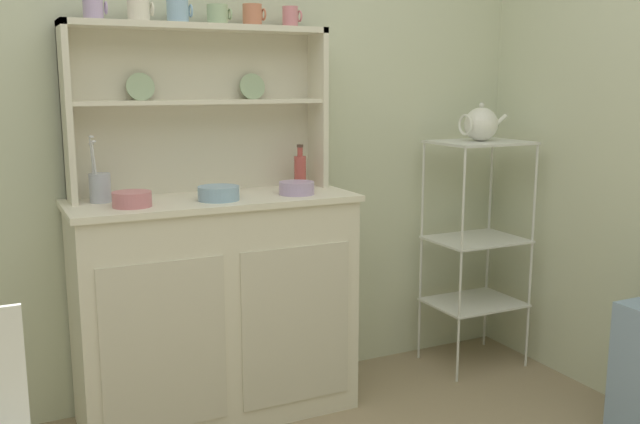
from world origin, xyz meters
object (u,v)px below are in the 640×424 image
object	(u,v)px
hutch_shelf_unit	(198,96)
jam_bottle	(300,170)
bowl_mixing_large	(132,199)
porcelain_teapot	(481,124)
hutch_cabinet	(216,306)
bakers_rack	(477,228)
utensil_jar	(100,187)
cup_lilac_0	(94,8)

from	to	relation	value
hutch_shelf_unit	jam_bottle	world-z (taller)	hutch_shelf_unit
bowl_mixing_large	jam_bottle	bearing A→B (deg)	12.06
bowl_mixing_large	porcelain_teapot	xyz separation A→B (m)	(1.62, 0.06, 0.23)
hutch_cabinet	jam_bottle	xyz separation A→B (m)	(0.42, 0.09, 0.52)
hutch_cabinet	jam_bottle	distance (m)	0.67
hutch_shelf_unit	bakers_rack	xyz separation A→B (m)	(1.30, -0.18, -0.63)
bowl_mixing_large	jam_bottle	distance (m)	0.77
bakers_rack	porcelain_teapot	bearing A→B (deg)	180.00
bowl_mixing_large	hutch_shelf_unit	bearing A→B (deg)	35.77
jam_bottle	porcelain_teapot	size ratio (longest dim) A/B	0.76
utensil_jar	jam_bottle	bearing A→B (deg)	0.59
utensil_jar	porcelain_teapot	distance (m)	1.73
hutch_cabinet	bowl_mixing_large	xyz separation A→B (m)	(-0.33, -0.07, 0.47)
bakers_rack	bowl_mixing_large	bearing A→B (deg)	-178.05
hutch_cabinet	porcelain_teapot	xyz separation A→B (m)	(1.29, -0.02, 0.70)
hutch_cabinet	cup_lilac_0	distance (m)	1.23
hutch_cabinet	bakers_rack	size ratio (longest dim) A/B	1.03
jam_bottle	cup_lilac_0	bearing A→B (deg)	177.47
hutch_cabinet	hutch_shelf_unit	xyz separation A→B (m)	(-0.00, 0.16, 0.84)
hutch_cabinet	jam_bottle	bearing A→B (deg)	11.68
hutch_shelf_unit	bakers_rack	distance (m)	1.45
bakers_rack	jam_bottle	xyz separation A→B (m)	(-0.88, 0.10, 0.31)
utensil_jar	porcelain_teapot	xyz separation A→B (m)	(1.71, -0.10, 0.20)
utensil_jar	porcelain_teapot	world-z (taller)	porcelain_teapot
cup_lilac_0	utensil_jar	world-z (taller)	cup_lilac_0
cup_lilac_0	bowl_mixing_large	distance (m)	0.72
hutch_shelf_unit	cup_lilac_0	distance (m)	0.51
hutch_cabinet	bowl_mixing_large	bearing A→B (deg)	-167.46
hutch_cabinet	bakers_rack	xyz separation A→B (m)	(1.30, -0.02, 0.21)
cup_lilac_0	utensil_jar	distance (m)	0.66
bowl_mixing_large	cup_lilac_0	bearing A→B (deg)	109.12
bakers_rack	bowl_mixing_large	size ratio (longest dim) A/B	7.71
cup_lilac_0	jam_bottle	bearing A→B (deg)	-2.53
hutch_shelf_unit	cup_lilac_0	world-z (taller)	cup_lilac_0
bowl_mixing_large	porcelain_teapot	distance (m)	1.64
cup_lilac_0	bowl_mixing_large	size ratio (longest dim) A/B	0.61
cup_lilac_0	bowl_mixing_large	xyz separation A→B (m)	(0.07, -0.20, -0.69)
cup_lilac_0	porcelain_teapot	distance (m)	1.76
hutch_cabinet	porcelain_teapot	distance (m)	1.47
hutch_shelf_unit	bowl_mixing_large	size ratio (longest dim) A/B	7.42
bakers_rack	cup_lilac_0	world-z (taller)	cup_lilac_0
bakers_rack	cup_lilac_0	distance (m)	1.95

